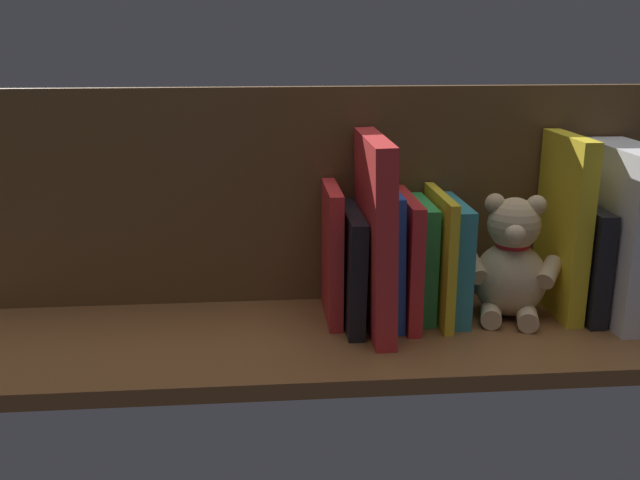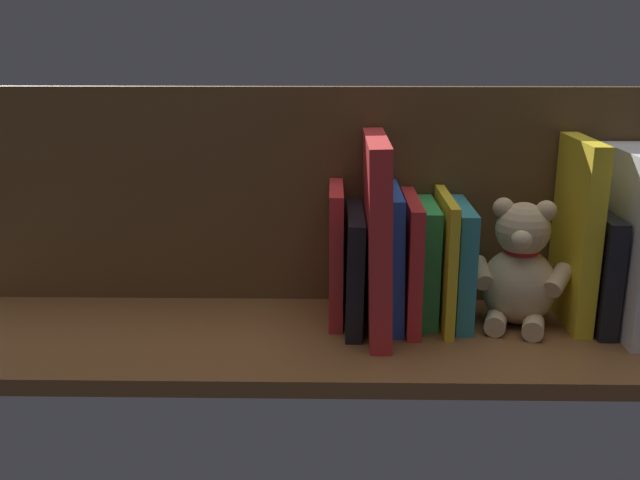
{
  "view_description": "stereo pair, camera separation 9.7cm",
  "coord_description": "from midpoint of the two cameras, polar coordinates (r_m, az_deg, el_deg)",
  "views": [
    {
      "loc": [
        8.0,
        92.5,
        40.36
      ],
      "look_at": [
        0.0,
        0.0,
        13.14
      ],
      "focal_mm": 40.62,
      "sensor_mm": 36.0,
      "label": 1
    },
    {
      "loc": [
        -1.65,
        92.83,
        40.36
      ],
      "look_at": [
        0.0,
        0.0,
        13.14
      ],
      "focal_mm": 40.62,
      "sensor_mm": 36.0,
      "label": 2
    }
  ],
  "objects": [
    {
      "name": "book_5",
      "position": [
        1.03,
        9.81,
        -1.68
      ],
      "size": [
        1.89,
        15.77,
        17.96
      ],
      "primitive_type": "cube",
      "color": "red",
      "rests_on": "ground_plane"
    },
    {
      "name": "ground_plane",
      "position": [
        1.02,
        2.75,
        -7.77
      ],
      "size": [
        105.48,
        30.55,
        2.2
      ],
      "primitive_type": "cube",
      "color": "brown"
    },
    {
      "name": "teddy_bear",
      "position": [
        1.06,
        18.0,
        -2.31
      ],
      "size": [
        14.04,
        13.47,
        18.04
      ],
      "rotation": [
        0.0,
        0.0,
        -0.29
      ],
      "color": "#D1B284",
      "rests_on": "ground_plane"
    },
    {
      "name": "book_3",
      "position": [
        1.04,
        12.4,
        -1.57
      ],
      "size": [
        1.33,
        15.41,
        18.25
      ],
      "primitive_type": "cube",
      "color": "yellow",
      "rests_on": "ground_plane"
    },
    {
      "name": "shelf_back_panel",
      "position": [
        1.08,
        2.68,
        3.43
      ],
      "size": [
        105.48,
        1.5,
        32.35
      ],
      "primitive_type": "cube",
      "color": "brown",
      "rests_on": "ground_plane"
    },
    {
      "name": "book_1",
      "position": [
        1.08,
        21.96,
        0.52
      ],
      "size": [
        2.52,
        14.38,
        26.09
      ],
      "primitive_type": "cube",
      "color": "yellow",
      "rests_on": "ground_plane"
    },
    {
      "name": "book_7",
      "position": [
        0.99,
        7.28,
        0.35
      ],
      "size": [
        3.47,
        19.85,
        26.69
      ],
      "primitive_type": "cube",
      "rotation": [
        0.0,
        0.02,
        0.0
      ],
      "color": "red",
      "rests_on": "ground_plane"
    },
    {
      "name": "book_0",
      "position": [
        1.1,
        23.21,
        -2.03
      ],
      "size": [
        2.49,
        15.44,
        16.28
      ],
      "primitive_type": "cube",
      "color": "black",
      "rests_on": "ground_plane"
    },
    {
      "name": "book_6",
      "position": [
        1.03,
        8.56,
        -1.3
      ],
      "size": [
        2.15,
        14.73,
        19.06
      ],
      "primitive_type": "cube",
      "rotation": [
        0.0,
        0.02,
        0.0
      ],
      "color": "blue",
      "rests_on": "ground_plane"
    },
    {
      "name": "book_4",
      "position": [
        1.05,
        11.03,
        -1.71
      ],
      "size": [
        2.31,
        12.55,
        16.78
      ],
      "primitive_type": "cube",
      "color": "green",
      "rests_on": "ground_plane"
    },
    {
      "name": "book_9",
      "position": [
        1.03,
        3.96,
        -1.11
      ],
      "size": [
        1.92,
        13.12,
        19.2
      ],
      "primitive_type": "cube",
      "color": "red",
      "rests_on": "ground_plane"
    },
    {
      "name": "book_2",
      "position": [
        1.05,
        13.54,
        -1.82
      ],
      "size": [
        2.42,
        13.97,
        16.81
      ],
      "primitive_type": "cube",
      "color": "teal",
      "rests_on": "ground_plane"
    },
    {
      "name": "book_8",
      "position": [
        1.02,
        5.4,
        -2.21
      ],
      "size": [
        2.55,
        16.44,
        16.17
      ],
      "primitive_type": "cube",
      "rotation": [
        0.0,
        -0.02,
        0.0
      ],
      "color": "black",
      "rests_on": "ground_plane"
    },
    {
      "name": "dictionary_thick_white",
      "position": [
        1.1,
        26.15,
        -0.16
      ],
      "size": [
        6.5,
        18.5,
        24.78
      ],
      "primitive_type": "cube",
      "color": "white",
      "rests_on": "ground_plane"
    }
  ]
}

